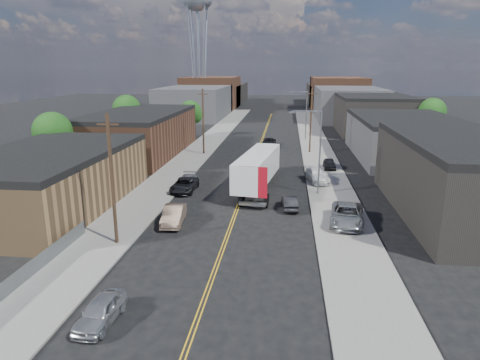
% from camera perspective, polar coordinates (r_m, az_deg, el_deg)
% --- Properties ---
extents(ground, '(260.00, 260.00, 0.00)m').
position_cam_1_polar(ground, '(80.47, 2.98, 5.42)').
color(ground, black).
rests_on(ground, ground).
extents(centerline, '(0.32, 120.00, 0.01)m').
position_cam_1_polar(centerline, '(65.75, 2.20, 3.30)').
color(centerline, gold).
rests_on(centerline, ground).
extents(sidewalk_left, '(5.00, 140.00, 0.15)m').
position_cam_1_polar(sidewalk_left, '(67.06, -5.93, 3.52)').
color(sidewalk_left, slate).
rests_on(sidewalk_left, ground).
extents(sidewalk_right, '(5.00, 140.00, 0.15)m').
position_cam_1_polar(sidewalk_right, '(65.77, 10.50, 3.12)').
color(sidewalk_right, slate).
rests_on(sidewalk_right, ground).
extents(warehouse_tan, '(12.00, 22.00, 5.60)m').
position_cam_1_polar(warehouse_tan, '(44.75, -24.16, 0.13)').
color(warehouse_tan, brown).
rests_on(warehouse_tan, ground).
extents(warehouse_brown, '(12.00, 26.00, 6.60)m').
position_cam_1_polar(warehouse_brown, '(67.87, -13.26, 6.10)').
color(warehouse_brown, '#503020').
rests_on(warehouse_brown, ground).
extents(industrial_right_b, '(14.00, 24.00, 6.10)m').
position_cam_1_polar(industrial_right_b, '(68.31, 21.12, 5.34)').
color(industrial_right_b, '#363638').
rests_on(industrial_right_b, ground).
extents(industrial_right_c, '(14.00, 22.00, 7.60)m').
position_cam_1_polar(industrial_right_c, '(93.38, 17.22, 8.45)').
color(industrial_right_c, black).
rests_on(industrial_right_c, ground).
extents(skyline_left_a, '(16.00, 30.00, 8.00)m').
position_cam_1_polar(skyline_left_a, '(117.22, -5.92, 10.30)').
color(skyline_left_a, '#363638').
rests_on(skyline_left_a, ground).
extents(skyline_right_a, '(16.00, 30.00, 8.00)m').
position_cam_1_polar(skyline_right_a, '(115.66, 14.16, 9.87)').
color(skyline_right_a, '#363638').
rests_on(skyline_right_a, ground).
extents(skyline_left_b, '(16.00, 26.00, 10.00)m').
position_cam_1_polar(skyline_left_b, '(141.63, -3.78, 11.52)').
color(skyline_left_b, '#503020').
rests_on(skyline_left_b, ground).
extents(skyline_right_b, '(16.00, 26.00, 10.00)m').
position_cam_1_polar(skyline_right_b, '(140.35, 12.84, 11.16)').
color(skyline_right_b, '#503020').
rests_on(skyline_right_b, ground).
extents(skyline_left_c, '(16.00, 40.00, 7.00)m').
position_cam_1_polar(skyline_left_c, '(161.42, -2.53, 11.42)').
color(skyline_left_c, black).
rests_on(skyline_left_c, ground).
extents(skyline_right_c, '(16.00, 40.00, 7.00)m').
position_cam_1_polar(skyline_right_c, '(160.30, 12.03, 11.09)').
color(skyline_right_c, black).
rests_on(skyline_right_c, ground).
extents(water_tower, '(9.00, 9.00, 36.90)m').
position_cam_1_polar(water_tower, '(133.10, -5.71, 22.34)').
color(water_tower, gray).
rests_on(water_tower, ground).
extents(streetlight_near, '(3.39, 0.25, 9.00)m').
position_cam_1_polar(streetlight_near, '(45.05, 10.12, 4.60)').
color(streetlight_near, gray).
rests_on(streetlight_near, ground).
extents(streetlight_far, '(3.39, 0.25, 9.00)m').
position_cam_1_polar(streetlight_far, '(79.70, 8.56, 9.05)').
color(streetlight_far, gray).
rests_on(streetlight_far, ground).
extents(utility_pole_left_near, '(1.60, 0.26, 10.00)m').
position_cam_1_polar(utility_pole_left_near, '(32.90, -16.70, 0.08)').
color(utility_pole_left_near, black).
rests_on(utility_pole_left_near, ground).
extents(utility_pole_left_far, '(1.60, 0.26, 10.00)m').
position_cam_1_polar(utility_pole_left_far, '(65.99, -4.94, 7.81)').
color(utility_pole_left_far, black).
rests_on(utility_pole_left_far, ground).
extents(utility_pole_right, '(1.60, 0.26, 10.00)m').
position_cam_1_polar(utility_pole_right, '(67.83, 9.43, 7.86)').
color(utility_pole_right, black).
rests_on(utility_pole_right, ground).
extents(chainlink_fence, '(0.05, 16.00, 1.22)m').
position_cam_1_polar(chainlink_fence, '(30.52, -26.67, -11.05)').
color(chainlink_fence, slate).
rests_on(chainlink_fence, ground).
extents(tree_left_near, '(4.85, 4.76, 7.91)m').
position_cam_1_polar(tree_left_near, '(57.45, -23.63, 5.62)').
color(tree_left_near, black).
rests_on(tree_left_near, ground).
extents(tree_left_mid, '(5.10, 5.04, 8.37)m').
position_cam_1_polar(tree_left_mid, '(79.89, -14.81, 8.85)').
color(tree_left_mid, black).
rests_on(tree_left_mid, ground).
extents(tree_left_far, '(4.35, 4.20, 6.97)m').
position_cam_1_polar(tree_left_far, '(83.77, -6.57, 8.87)').
color(tree_left_far, black).
rests_on(tree_left_far, ground).
extents(tree_right_far, '(4.85, 4.76, 7.91)m').
position_cam_1_polar(tree_right_far, '(83.65, 24.27, 8.08)').
color(tree_right_far, black).
rests_on(tree_right_far, ground).
extents(semi_truck, '(4.46, 16.45, 4.23)m').
position_cam_1_polar(semi_truck, '(47.75, 2.48, 1.81)').
color(semi_truck, '#BEBEBE').
rests_on(semi_truck, ground).
extents(car_left_a, '(1.84, 4.11, 1.37)m').
position_cam_1_polar(car_left_a, '(24.72, -18.13, -16.31)').
color(car_left_a, '#ABAEB0').
rests_on(car_left_a, ground).
extents(car_left_b, '(2.07, 4.83, 1.55)m').
position_cam_1_polar(car_left_b, '(37.48, -8.85, -4.64)').
color(car_left_b, '#806654').
rests_on(car_left_b, ground).
extents(car_left_c, '(2.42, 5.19, 1.44)m').
position_cam_1_polar(car_left_c, '(46.91, -7.43, -0.67)').
color(car_left_c, black).
rests_on(car_left_c, ground).
extents(car_left_d, '(2.19, 4.90, 1.40)m').
position_cam_1_polar(car_left_d, '(48.20, -7.05, -0.26)').
color(car_left_d, '#A9ACAE').
rests_on(car_left_d, ground).
extents(car_right_oncoming, '(1.67, 3.95, 1.27)m').
position_cam_1_polar(car_right_oncoming, '(41.08, 6.65, -3.02)').
color(car_right_oncoming, black).
rests_on(car_right_oncoming, ground).
extents(car_right_lot_a, '(3.52, 6.22, 1.64)m').
position_cam_1_polar(car_right_lot_a, '(37.68, 14.07, -4.50)').
color(car_right_lot_a, '#989B9D').
rests_on(car_right_lot_a, sidewalk_right).
extents(car_right_lot_b, '(3.05, 5.37, 1.47)m').
position_cam_1_polar(car_right_lot_b, '(50.74, 10.24, 0.60)').
color(car_right_lot_b, silver).
rests_on(car_right_lot_b, sidewalk_right).
extents(car_right_lot_c, '(1.54, 3.84, 1.31)m').
position_cam_1_polar(car_right_lot_c, '(57.64, 11.84, 2.15)').
color(car_right_lot_c, black).
rests_on(car_right_lot_c, sidewalk_right).
extents(car_ahead_truck, '(2.39, 4.72, 1.28)m').
position_cam_1_polar(car_ahead_truck, '(73.98, 3.86, 5.07)').
color(car_ahead_truck, black).
rests_on(car_ahead_truck, ground).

